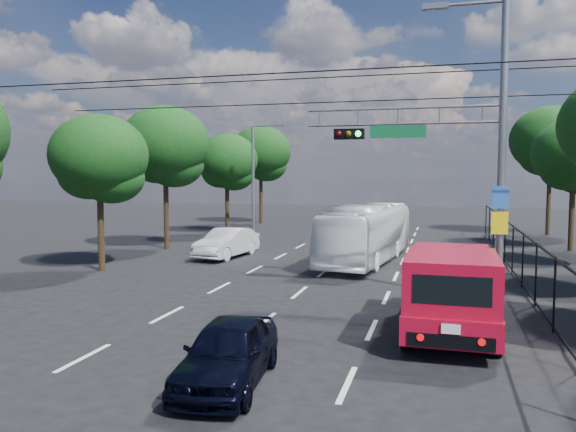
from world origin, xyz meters
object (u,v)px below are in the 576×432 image
(navy_hatchback, at_px, (228,352))
(white_van, at_px, (227,243))
(signal_mast, at_px, (461,139))
(red_pickup, at_px, (451,288))
(white_bus, at_px, (367,233))

(navy_hatchback, relative_size, white_van, 0.87)
(signal_mast, relative_size, red_pickup, 1.58)
(signal_mast, bearing_deg, red_pickup, -94.37)
(red_pickup, height_order, white_van, red_pickup)
(navy_hatchback, height_order, white_van, white_van)
(red_pickup, relative_size, white_bus, 0.63)
(signal_mast, relative_size, white_van, 2.20)
(white_bus, bearing_deg, signal_mast, -55.52)
(signal_mast, bearing_deg, navy_hatchback, -118.07)
(navy_hatchback, bearing_deg, white_bus, 82.33)
(white_van, bearing_deg, red_pickup, -37.85)
(signal_mast, distance_m, navy_hatchback, 10.75)
(white_van, bearing_deg, white_bus, 11.70)
(red_pickup, height_order, navy_hatchback, red_pickup)
(signal_mast, height_order, white_van, signal_mast)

